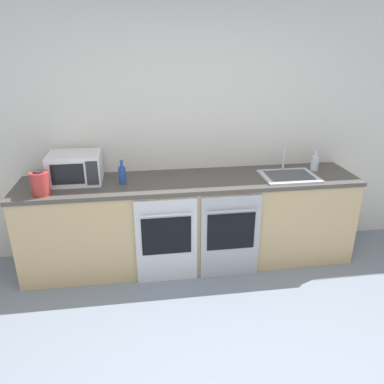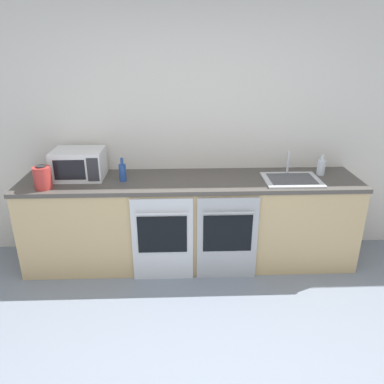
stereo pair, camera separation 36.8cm
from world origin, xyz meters
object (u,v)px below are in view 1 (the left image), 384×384
at_px(bottle_blue, 122,174).
at_px(sink, 289,175).
at_px(microwave, 76,168).
at_px(bottle_clear, 315,163).
at_px(oven_right, 230,236).
at_px(kettle, 40,183).
at_px(oven_left, 167,241).

distance_m(bottle_blue, sink, 1.63).
bearing_deg(microwave, bottle_clear, -0.21).
height_order(oven_right, bottle_clear, bottle_clear).
bearing_deg(bottle_clear, oven_right, -156.40).
distance_m(oven_right, kettle, 1.78).
relative_size(bottle_clear, kettle, 0.95).
relative_size(oven_left, bottle_clear, 4.10).
height_order(microwave, bottle_clear, microwave).
bearing_deg(kettle, oven_right, -4.99).
bearing_deg(bottle_clear, bottle_blue, -176.83).
relative_size(oven_left, bottle_blue, 3.68).
relative_size(oven_left, sink, 1.57).
bearing_deg(bottle_blue, bottle_clear, 3.17).
relative_size(oven_right, sink, 1.57).
relative_size(kettle, sink, 0.40).
bearing_deg(sink, bottle_blue, 178.55).
height_order(oven_left, sink, sink).
height_order(microwave, kettle, microwave).
distance_m(oven_right, microwave, 1.60).
distance_m(microwave, sink, 2.07).
distance_m(bottle_clear, kettle, 2.67).
height_order(oven_left, bottle_clear, bottle_clear).
height_order(oven_right, bottle_blue, bottle_blue).
distance_m(bottle_clear, sink, 0.37).
bearing_deg(oven_right, bottle_clear, 23.60).
relative_size(oven_left, oven_right, 1.00).
distance_m(microwave, kettle, 0.39).
distance_m(oven_left, microwave, 1.10).
bearing_deg(bottle_clear, sink, -155.88).
distance_m(oven_left, sink, 1.37).
bearing_deg(bottle_blue, sink, -1.45).
bearing_deg(oven_right, bottle_blue, 162.06).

